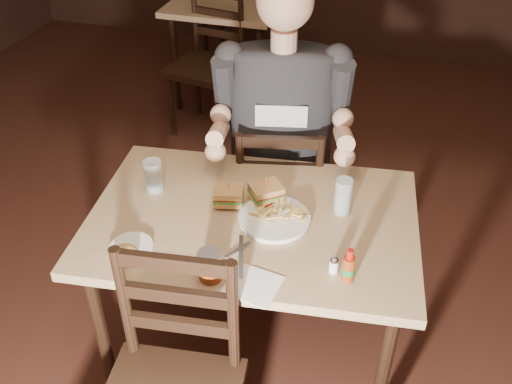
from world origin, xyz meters
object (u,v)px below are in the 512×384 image
(bg_chair_near, at_px, (205,68))
(glass_left, at_px, (154,176))
(diner, at_px, (282,102))
(dinner_plate, at_px, (274,220))
(main_table, at_px, (252,233))
(bg_table, at_px, (229,12))
(bg_chair_far, at_px, (250,17))
(glass_right, at_px, (343,196))
(hot_sauce, at_px, (349,265))
(chair_far, at_px, (279,196))
(syrup_dispenser, at_px, (210,266))
(side_plate, at_px, (132,248))

(bg_chair_near, bearing_deg, glass_left, -65.78)
(diner, height_order, dinner_plate, diner)
(main_table, xyz_separation_m, bg_table, (-0.86, 2.37, -0.01))
(main_table, bearing_deg, glass_left, 171.52)
(bg_chair_far, distance_m, glass_right, 3.06)
(dinner_plate, height_order, glass_left, glass_left)
(hot_sauce, bearing_deg, glass_left, 160.08)
(chair_far, xyz_separation_m, dinner_plate, (0.11, -0.57, 0.33))
(bg_chair_near, relative_size, hot_sauce, 7.39)
(main_table, relative_size, glass_right, 8.89)
(bg_chair_far, distance_m, bg_chair_near, 1.10)
(glass_left, xyz_separation_m, syrup_dispenser, (0.38, -0.40, -0.01))
(chair_far, relative_size, side_plate, 6.18)
(side_plate, bearing_deg, bg_chair_far, 98.96)
(hot_sauce, height_order, syrup_dispenser, hot_sauce)
(bg_table, distance_m, chair_far, 2.00)
(dinner_plate, relative_size, glass_right, 1.78)
(glass_right, height_order, side_plate, glass_right)
(hot_sauce, bearing_deg, main_table, 149.33)
(glass_left, height_order, syrup_dispenser, glass_left)
(bg_chair_near, relative_size, glass_left, 7.29)
(syrup_dispenser, xyz_separation_m, side_plate, (-0.31, 0.06, -0.05))
(chair_far, xyz_separation_m, syrup_dispenser, (-0.02, -0.91, 0.37))
(syrup_dispenser, bearing_deg, chair_far, 83.01)
(chair_far, height_order, diner, diner)
(side_plate, bearing_deg, glass_left, 100.55)
(glass_right, xyz_separation_m, hot_sauce, (0.07, -0.35, -0.01))
(main_table, distance_m, diner, 0.59)
(diner, distance_m, hot_sauce, 0.86)
(side_plate, bearing_deg, bg_table, 100.77)
(bg_table, bearing_deg, glass_right, -62.38)
(glass_right, relative_size, side_plate, 1.00)
(bg_table, bearing_deg, side_plate, -79.23)
(diner, bearing_deg, hot_sauce, -73.37)
(main_table, bearing_deg, hot_sauce, -30.67)
(hot_sauce, xyz_separation_m, side_plate, (-0.74, -0.06, -0.06))
(bg_chair_far, height_order, side_plate, bg_chair_far)
(chair_far, height_order, bg_chair_near, bg_chair_near)
(chair_far, bearing_deg, main_table, 80.79)
(bg_chair_near, bearing_deg, glass_right, -45.14)
(chair_far, height_order, glass_left, chair_far)
(glass_right, bearing_deg, bg_chair_near, 124.72)
(diner, height_order, side_plate, diner)
(main_table, distance_m, bg_table, 2.52)
(chair_far, relative_size, glass_left, 6.87)
(diner, height_order, glass_right, diner)
(diner, distance_m, glass_right, 0.53)
(diner, relative_size, glass_left, 7.93)
(dinner_plate, distance_m, glass_right, 0.27)
(main_table, distance_m, bg_chair_near, 2.02)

